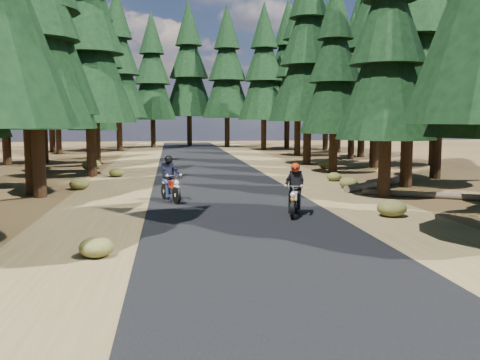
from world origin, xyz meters
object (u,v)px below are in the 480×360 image
rider_lead (295,198)px  rider_follow (171,186)px  log_near (377,184)px  log_far (422,195)px

rider_lead → rider_follow: size_ratio=0.98×
log_near → log_far: size_ratio=1.12×
log_far → rider_lead: rider_lead is taller
log_near → rider_lead: bearing=-169.2°
log_far → rider_lead: (-5.80, -3.23, 0.44)m
log_far → rider_follow: 9.67m
rider_lead → rider_follow: 5.17m
log_far → rider_follow: size_ratio=2.29×
log_far → rider_follow: bearing=-150.9°
log_near → rider_lead: (-5.28, -6.49, 0.40)m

